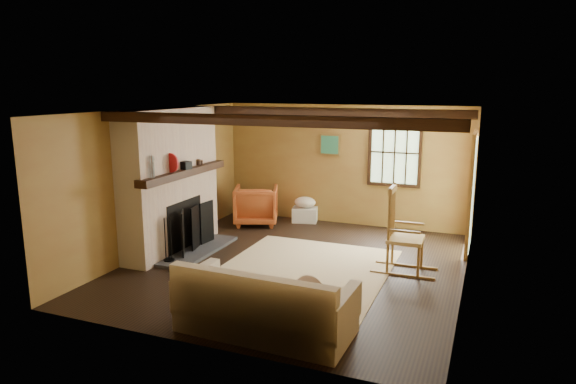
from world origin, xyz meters
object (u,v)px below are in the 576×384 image
at_px(laundry_basket, 305,215).
at_px(armchair, 256,205).
at_px(rocking_chair, 402,236).
at_px(sofa, 264,309).
at_px(fireplace, 172,186).

relative_size(laundry_basket, armchair, 0.58).
relative_size(rocking_chair, sofa, 0.65).
bearing_deg(rocking_chair, sofa, 155.87).
relative_size(sofa, armchair, 2.35).
relative_size(fireplace, sofa, 1.19).
bearing_deg(sofa, fireplace, 142.46).
bearing_deg(armchair, laundry_basket, -168.47).
relative_size(rocking_chair, laundry_basket, 2.63).
bearing_deg(rocking_chair, fireplace, 94.41).
distance_m(rocking_chair, laundry_basket, 3.22).
bearing_deg(laundry_basket, sofa, -75.40).
bearing_deg(rocking_chair, laundry_basket, 45.92).
bearing_deg(fireplace, sofa, -39.41).
xyz_separation_m(rocking_chair, laundry_basket, (-2.34, 2.18, -0.40)).
relative_size(fireplace, laundry_basket, 4.80).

